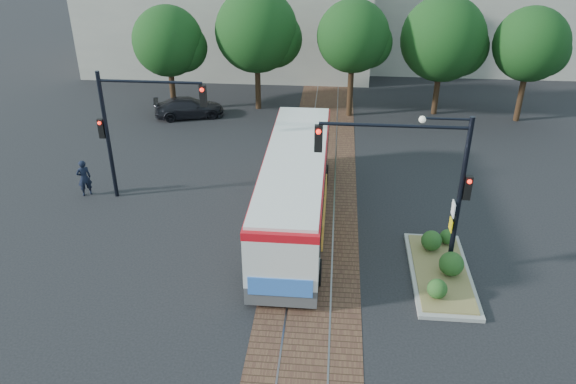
# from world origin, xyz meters

# --- Properties ---
(ground) EXTENTS (120.00, 120.00, 0.00)m
(ground) POSITION_xyz_m (0.00, 0.00, 0.00)
(ground) COLOR black
(ground) RESTS_ON ground
(trackbed) EXTENTS (3.60, 40.00, 0.02)m
(trackbed) POSITION_xyz_m (0.00, 4.00, 0.01)
(trackbed) COLOR brown
(trackbed) RESTS_ON ground
(tree_row) EXTENTS (26.40, 5.60, 7.67)m
(tree_row) POSITION_xyz_m (1.21, 16.42, 4.85)
(tree_row) COLOR #382314
(tree_row) RESTS_ON ground
(warehouses) EXTENTS (40.00, 13.00, 8.00)m
(warehouses) POSITION_xyz_m (-0.53, 28.75, 3.81)
(warehouses) COLOR #ADA899
(warehouses) RESTS_ON ground
(city_bus) EXTENTS (2.66, 11.97, 3.20)m
(city_bus) POSITION_xyz_m (-0.93, 2.40, 1.78)
(city_bus) COLOR #444447
(city_bus) RESTS_ON ground
(traffic_island) EXTENTS (2.20, 5.20, 1.13)m
(traffic_island) POSITION_xyz_m (4.82, -0.90, 0.33)
(traffic_island) COLOR gray
(traffic_island) RESTS_ON ground
(signal_pole_main) EXTENTS (5.49, 0.46, 6.00)m
(signal_pole_main) POSITION_xyz_m (3.86, -0.81, 4.16)
(signal_pole_main) COLOR black
(signal_pole_main) RESTS_ON ground
(signal_pole_left) EXTENTS (4.99, 0.34, 6.00)m
(signal_pole_left) POSITION_xyz_m (-8.37, 4.00, 3.86)
(signal_pole_left) COLOR black
(signal_pole_left) RESTS_ON ground
(officer) EXTENTS (0.77, 0.73, 1.78)m
(officer) POSITION_xyz_m (-10.96, 3.98, 0.89)
(officer) COLOR black
(officer) RESTS_ON ground
(parked_car) EXTENTS (4.67, 2.98, 1.26)m
(parked_car) POSITION_xyz_m (-8.66, 14.77, 0.63)
(parked_car) COLOR black
(parked_car) RESTS_ON ground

